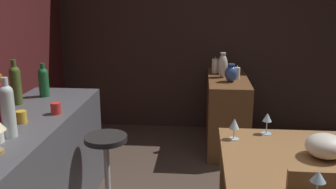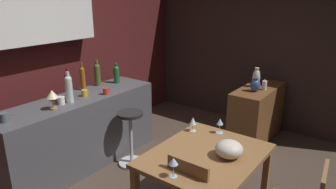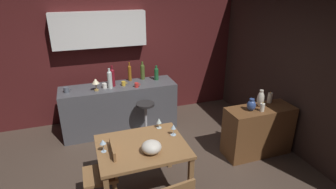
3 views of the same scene
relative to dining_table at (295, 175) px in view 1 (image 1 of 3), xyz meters
name	(u,v)px [view 1 (image 1 of 3)]	position (x,y,z in m)	size (l,w,h in m)	color
wall_side_right	(196,29)	(2.66, 0.67, 0.65)	(0.10, 4.40, 2.60)	#33231E
dining_table	(295,175)	(0.00, 0.00, 0.00)	(1.12, 0.90, 0.74)	olive
sideboard_cabinet	(227,112)	(2.00, 0.29, -0.24)	(1.10, 0.44, 0.82)	brown
bar_stool	(107,177)	(0.38, 1.29, -0.26)	(0.34, 0.34, 0.71)	#262323
wine_glass_left	(318,178)	(-0.47, 0.02, 0.23)	(0.08, 0.08, 0.17)	silver
wine_glass_right	(234,125)	(0.34, 0.35, 0.20)	(0.08, 0.08, 0.15)	silver
wine_glass_center	(267,119)	(0.46, 0.11, 0.21)	(0.08, 0.08, 0.16)	silver
fruit_bowl	(325,146)	(0.07, -0.19, 0.17)	(0.24, 0.24, 0.15)	beige
wine_bottle_olive	(16,83)	(0.52, 2.02, 0.42)	(0.08, 0.08, 0.35)	#475623
wine_bottle_clear	(8,108)	(-0.14, 1.73, 0.43)	(0.08, 0.08, 0.37)	silver
wine_bottle_amber	(0,92)	(0.27, 2.01, 0.42)	(0.06, 0.06, 0.36)	#8C5114
wine_bottle_green	(44,81)	(0.77, 1.90, 0.39)	(0.08, 0.08, 0.28)	#1E592D
cup_red	(56,108)	(0.31, 1.62, 0.30)	(0.11, 0.07, 0.08)	red
cup_mustard	(21,117)	(0.10, 1.78, 0.30)	(0.11, 0.07, 0.08)	gold
pillar_candle_tall	(215,66)	(2.26, 0.43, 0.26)	(0.08, 0.08, 0.19)	white
pillar_candle_short	(237,73)	(1.94, 0.19, 0.24)	(0.07, 0.07, 0.15)	white
vase_ceramic_ivory	(223,66)	(2.01, 0.35, 0.31)	(0.11, 0.11, 0.28)	beige
vase_ceramic_blue	(231,73)	(1.79, 0.27, 0.26)	(0.14, 0.14, 0.19)	#334C8C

